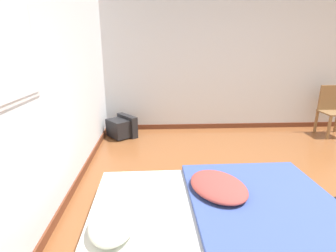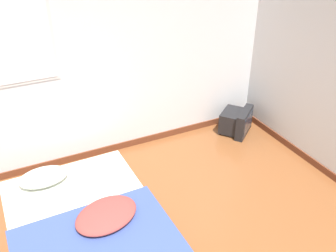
{
  "view_description": "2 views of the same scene",
  "coord_description": "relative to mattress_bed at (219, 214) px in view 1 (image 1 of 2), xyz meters",
  "views": [
    {
      "loc": [
        -1.96,
        1.86,
        1.5
      ],
      "look_at": [
        1.17,
        1.7,
        0.54
      ],
      "focal_mm": 28.0,
      "sensor_mm": 36.0,
      "label": 1
    },
    {
      "loc": [
        -0.54,
        -1.29,
        2.79
      ],
      "look_at": [
        1.05,
        1.95,
        0.68
      ],
      "focal_mm": 40.0,
      "sensor_mm": 36.0,
      "label": 2
    }
  ],
  "objects": [
    {
      "name": "crt_tv",
      "position": [
        2.46,
        1.09,
        0.04
      ],
      "size": [
        0.58,
        0.56,
        0.36
      ],
      "color": "black",
      "rests_on": "ground_plane"
    },
    {
      "name": "wooden_chair",
      "position": [
        2.43,
        -2.57,
        0.35
      ],
      "size": [
        0.43,
        0.43,
        0.86
      ],
      "color": "olive",
      "rests_on": "ground_plane"
    },
    {
      "name": "mattress_bed",
      "position": [
        0.0,
        0.0,
        0.0
      ],
      "size": [
        1.42,
        2.11,
        0.36
      ],
      "color": "silver",
      "rests_on": "ground_plane"
    },
    {
      "name": "wall_back",
      "position": [
        0.08,
        1.45,
        1.15
      ],
      "size": [
        7.96,
        0.08,
        2.6
      ],
      "color": "silver",
      "rests_on": "ground_plane"
    },
    {
      "name": "wall_right",
      "position": [
        2.89,
        -1.33,
        1.15
      ],
      "size": [
        0.08,
        7.9,
        2.6
      ],
      "color": "silver",
      "rests_on": "ground_plane"
    }
  ]
}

